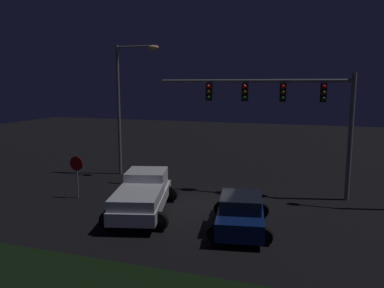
# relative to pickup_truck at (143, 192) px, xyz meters

# --- Properties ---
(ground_plane) EXTENTS (80.00, 80.00, 0.00)m
(ground_plane) POSITION_rel_pickup_truck_xyz_m (2.38, 2.36, -1.00)
(ground_plane) COLOR black
(pickup_truck) EXTENTS (3.78, 5.73, 1.80)m
(pickup_truck) POSITION_rel_pickup_truck_xyz_m (0.00, 0.00, 0.00)
(pickup_truck) COLOR silver
(pickup_truck) RESTS_ON ground_plane
(car_sedan) EXTENTS (2.96, 4.64, 1.51)m
(car_sedan) POSITION_rel_pickup_truck_xyz_m (4.66, -0.54, -0.26)
(car_sedan) COLOR navy
(car_sedan) RESTS_ON ground_plane
(traffic_signal_gantry) EXTENTS (10.32, 0.56, 6.50)m
(traffic_signal_gantry) POSITION_rel_pickup_truck_xyz_m (5.76, 5.11, 4.03)
(traffic_signal_gantry) COLOR slate
(traffic_signal_gantry) RESTS_ON ground_plane
(street_lamp_left) EXTENTS (2.98, 0.44, 8.40)m
(street_lamp_left) POSITION_rel_pickup_truck_xyz_m (-4.22, 6.65, 4.30)
(street_lamp_left) COLOR slate
(street_lamp_left) RESTS_ON ground_plane
(stop_sign) EXTENTS (0.76, 0.08, 2.23)m
(stop_sign) POSITION_rel_pickup_truck_xyz_m (-4.31, 1.11, 0.56)
(stop_sign) COLOR slate
(stop_sign) RESTS_ON ground_plane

